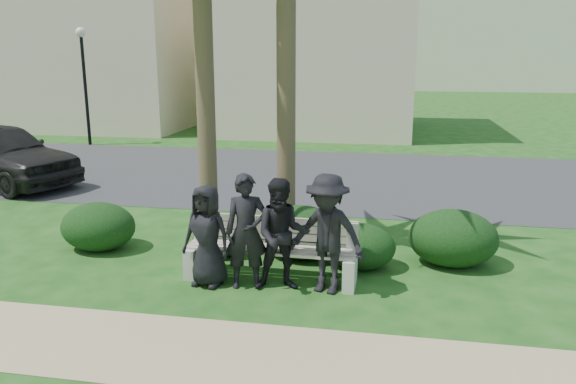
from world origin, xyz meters
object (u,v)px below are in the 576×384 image
object	(u,v)px
street_lamp	(83,65)
man_d	(327,234)
man_b	(247,232)
park_bench	(271,254)
man_a	(207,236)
man_c	(282,235)

from	to	relation	value
street_lamp	man_d	distance (m)	15.86
man_b	park_bench	bearing A→B (deg)	34.76
man_a	man_b	distance (m)	0.60
man_a	man_c	world-z (taller)	man_c
man_b	man_d	world-z (taller)	man_d
park_bench	man_d	xyz separation A→B (m)	(0.88, -0.30, 0.46)
man_c	street_lamp	bearing A→B (deg)	118.03
man_a	man_d	xyz separation A→B (m)	(1.76, 0.06, 0.11)
street_lamp	man_a	distance (m)	14.84
man_b	man_d	xyz separation A→B (m)	(1.17, 0.03, 0.02)
man_a	man_b	bearing A→B (deg)	14.45
street_lamp	man_d	world-z (taller)	street_lamp
park_bench	street_lamp	bearing A→B (deg)	130.74
man_c	man_d	xyz separation A→B (m)	(0.65, 0.02, 0.04)
street_lamp	man_c	bearing A→B (deg)	-50.63
street_lamp	man_b	xyz separation A→B (m)	(9.19, -11.86, -2.09)
street_lamp	man_b	world-z (taller)	street_lamp
street_lamp	man_c	size ratio (longest dim) A/B	2.59
street_lamp	man_a	bearing A→B (deg)	-54.11
man_a	man_b	xyz separation A→B (m)	(0.59, 0.03, 0.09)
park_bench	man_c	distance (m)	0.58
man_b	man_c	bearing A→B (deg)	-13.11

